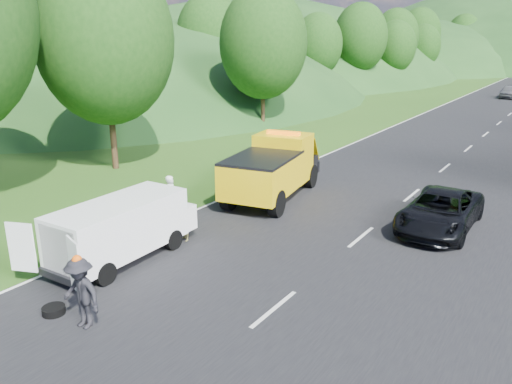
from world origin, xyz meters
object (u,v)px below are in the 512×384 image
Objects in this scene: worker at (85,327)px; passing_suv at (438,229)px; child at (185,241)px; spare_tire at (54,314)px; woman at (173,218)px; white_van at (123,227)px; suitcase at (116,219)px; tow_truck at (273,168)px.

passing_suv is (5.63, 11.75, 0.00)m from worker.
spare_tire is (0.43, -5.62, 0.00)m from child.
woman is 10.33m from passing_suv.
spare_tire is at bearing -120.32° from passing_suv.
child is 5.64m from spare_tire.
white_van is 4.15m from woman.
woman is at bearing 57.74° from suitcase.
child is at bearing -146.41° from woman.
tow_truck is 8.30m from white_van.
passing_suv is (7.28, 0.13, -1.38)m from tow_truck.
tow_truck is 3.97× the size of woman.
passing_suv is at bearing 63.02° from child.
suitcase is at bearing 124.26° from spare_tire.
spare_tire is (-1.16, -0.06, 0.00)m from worker.
white_van is 3.08× the size of worker.
white_van reaches higher than worker.
child is 0.20× the size of passing_suv.
tow_truck is 11.77m from spare_tire.
woman is 0.34× the size of passing_suv.
child is (1.99, -1.52, 0.00)m from woman.
woman reaches higher than child.
passing_suv is at bearing 60.09° from spare_tire.
passing_suv is at bearing -9.11° from tow_truck.
tow_truck reaches higher than child.
spare_tire is (1.03, -3.39, -1.14)m from white_van.
white_van is (-0.54, -8.28, -0.25)m from tow_truck.
white_van is at bearing 106.85° from spare_tire.
worker is at bearing -51.55° from child.
suitcase is at bearing 128.70° from woman.
tow_truck is 1.34× the size of passing_suv.
suitcase is at bearing 131.07° from worker.
child is at bearing 6.19° from suitcase.
passing_suv reaches higher than child.
worker is (1.65, -11.62, -1.38)m from tow_truck.
woman is at bearing -153.53° from passing_suv.
woman is 7.54m from spare_tire.
woman reaches higher than passing_suv.
woman is (-1.93, -4.54, -1.38)m from tow_truck.
suitcase reaches higher than child.
white_van is 2.57m from child.
tow_truck is 3.72× the size of worker.
spare_tire is at bearing -74.95° from white_van.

